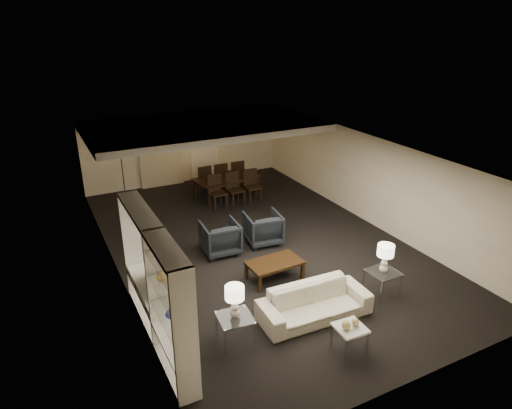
{
  "coord_description": "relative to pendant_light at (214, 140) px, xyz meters",
  "views": [
    {
      "loc": [
        -4.83,
        -9.47,
        5.51
      ],
      "look_at": [
        0.0,
        0.0,
        1.1
      ],
      "focal_mm": 32.0,
      "sensor_mm": 36.0,
      "label": 1
    }
  ],
  "objects": [
    {
      "name": "floor",
      "position": [
        -0.3,
        -3.5,
        -1.92
      ],
      "size": [
        11.0,
        11.0,
        0.0
      ],
      "primitive_type": "plane",
      "color": "black",
      "rests_on": "ground"
    },
    {
      "name": "ceiling",
      "position": [
        -0.3,
        -3.5,
        0.58
      ],
      "size": [
        7.0,
        11.0,
        0.02
      ],
      "primitive_type": "cube",
      "color": "silver",
      "rests_on": "ground"
    },
    {
      "name": "wall_back",
      "position": [
        -0.3,
        2.0,
        -0.67
      ],
      "size": [
        7.0,
        0.02,
        2.5
      ],
      "primitive_type": "cube",
      "color": "beige",
      "rests_on": "ground"
    },
    {
      "name": "wall_front",
      "position": [
        -0.3,
        -9.0,
        -0.67
      ],
      "size": [
        7.0,
        0.02,
        2.5
      ],
      "primitive_type": "cube",
      "color": "beige",
      "rests_on": "ground"
    },
    {
      "name": "wall_left",
      "position": [
        -3.8,
        -3.5,
        -0.67
      ],
      "size": [
        0.02,
        11.0,
        2.5
      ],
      "primitive_type": "cube",
      "color": "beige",
      "rests_on": "ground"
    },
    {
      "name": "wall_right",
      "position": [
        3.2,
        -3.5,
        -0.67
      ],
      "size": [
        0.02,
        11.0,
        2.5
      ],
      "primitive_type": "cube",
      "color": "beige",
      "rests_on": "ground"
    },
    {
      "name": "ceiling_soffit",
      "position": [
        -0.3,
        0.0,
        0.48
      ],
      "size": [
        7.0,
        4.0,
        0.2
      ],
      "primitive_type": "cube",
      "color": "silver",
      "rests_on": "ceiling"
    },
    {
      "name": "curtains",
      "position": [
        -1.2,
        1.92,
        -0.72
      ],
      "size": [
        1.5,
        0.12,
        2.4
      ],
      "primitive_type": "cube",
      "color": "beige",
      "rests_on": "wall_back"
    },
    {
      "name": "door",
      "position": [
        0.4,
        1.97,
        -0.87
      ],
      "size": [
        0.9,
        0.05,
        2.1
      ],
      "primitive_type": "cube",
      "color": "silver",
      "rests_on": "wall_back"
    },
    {
      "name": "painting",
      "position": [
        1.8,
        1.96,
        -0.37
      ],
      "size": [
        0.95,
        0.04,
        0.65
      ],
      "primitive_type": "cube",
      "color": "#142D38",
      "rests_on": "wall_back"
    },
    {
      "name": "media_unit",
      "position": [
        -3.61,
        -6.1,
        -0.74
      ],
      "size": [
        0.38,
        3.4,
        2.35
      ],
      "primitive_type": null,
      "color": "white",
      "rests_on": "wall_left"
    },
    {
      "name": "pendant_light",
      "position": [
        0.0,
        0.0,
        0.0
      ],
      "size": [
        0.52,
        0.52,
        0.24
      ],
      "primitive_type": "cylinder",
      "color": "#D8591E",
      "rests_on": "ceiling_soffit"
    },
    {
      "name": "sofa",
      "position": [
        -0.71,
        -6.83,
        -1.6
      ],
      "size": [
        2.24,
        0.95,
        0.65
      ],
      "primitive_type": "imported",
      "rotation": [
        0.0,
        0.0,
        -0.04
      ],
      "color": "beige",
      "rests_on": "floor"
    },
    {
      "name": "coffee_table",
      "position": [
        -0.71,
        -5.23,
        -1.7
      ],
      "size": [
        1.24,
        0.75,
        0.43
      ],
      "primitive_type": null,
      "rotation": [
        0.0,
        0.0,
        0.04
      ],
      "color": "black",
      "rests_on": "floor"
    },
    {
      "name": "armchair_left",
      "position": [
        -1.31,
        -3.53,
        -1.51
      ],
      "size": [
        0.94,
        0.96,
        0.82
      ],
      "primitive_type": "imported",
      "rotation": [
        0.0,
        0.0,
        3.07
      ],
      "color": "black",
      "rests_on": "floor"
    },
    {
      "name": "armchair_right",
      "position": [
        -0.11,
        -3.53,
        -1.51
      ],
      "size": [
        0.99,
        1.01,
        0.82
      ],
      "primitive_type": "imported",
      "rotation": [
        0.0,
        0.0,
        3.01
      ],
      "color": "black",
      "rests_on": "floor"
    },
    {
      "name": "side_table_left",
      "position": [
        -2.41,
        -6.83,
        -1.64
      ],
      "size": [
        0.66,
        0.66,
        0.57
      ],
      "primitive_type": null,
      "rotation": [
        0.0,
        0.0,
        -0.1
      ],
      "color": "white",
      "rests_on": "floor"
    },
    {
      "name": "side_table_right",
      "position": [
        0.99,
        -6.83,
        -1.64
      ],
      "size": [
        0.63,
        0.63,
        0.57
      ],
      "primitive_type": null,
      "rotation": [
        0.0,
        0.0,
        0.05
      ],
      "color": "silver",
      "rests_on": "floor"
    },
    {
      "name": "table_lamp_left",
      "position": [
        -2.41,
        -6.83,
        -1.04
      ],
      "size": [
        0.36,
        0.36,
        0.63
      ],
      "primitive_type": null,
      "rotation": [
        0.0,
        0.0,
        0.04
      ],
      "color": "beige",
      "rests_on": "side_table_left"
    },
    {
      "name": "table_lamp_right",
      "position": [
        0.99,
        -6.83,
        -1.04
      ],
      "size": [
        0.38,
        0.38,
        0.63
      ],
      "primitive_type": null,
      "rotation": [
        0.0,
        0.0,
        0.1
      ],
      "color": "beige",
      "rests_on": "side_table_right"
    },
    {
      "name": "marble_table",
      "position": [
        -0.71,
        -7.93,
        -1.67
      ],
      "size": [
        0.53,
        0.53,
        0.51
      ],
      "primitive_type": null,
      "rotation": [
        0.0,
        0.0,
        -0.05
      ],
      "color": "silver",
      "rests_on": "floor"
    },
    {
      "name": "gold_gourd_a",
      "position": [
        -0.81,
        -7.93,
        -1.33
      ],
      "size": [
        0.16,
        0.16,
        0.16
      ],
      "primitive_type": "sphere",
      "color": "#D8BF72",
      "rests_on": "marble_table"
    },
    {
      "name": "gold_gourd_b",
      "position": [
        -0.61,
        -7.93,
        -1.34
      ],
      "size": [
        0.14,
        0.14,
        0.14
      ],
      "primitive_type": "sphere",
      "color": "#DFAC76",
      "rests_on": "marble_table"
    },
    {
      "name": "television",
      "position": [
        -3.58,
        -5.52,
        -0.88
      ],
      "size": [
        1.02,
        0.13,
        0.59
      ],
      "primitive_type": "imported",
      "rotation": [
        0.0,
        0.0,
        1.57
      ],
      "color": "black",
      "rests_on": "media_unit"
    },
    {
      "name": "vase_blue",
      "position": [
        -3.61,
        -6.99,
        -0.78
      ],
      "size": [
        0.16,
        0.16,
        0.17
      ],
      "primitive_type": "imported",
      "color": "#24299D",
      "rests_on": "media_unit"
    },
    {
      "name": "vase_amber",
      "position": [
        -3.61,
        -6.68,
        -0.27
      ],
      "size": [
        0.18,
        0.18,
        0.19
      ],
      "primitive_type": "imported",
      "color": "gold",
      "rests_on": "media_unit"
    },
    {
      "name": "floor_speaker",
      "position": [
        -2.89,
        -3.49,
        -1.36
      ],
      "size": [
        0.16,
        0.16,
        1.11
      ],
      "primitive_type": "cube",
      "rotation": [
        0.0,
        0.0,
        0.38
      ],
      "color": "black",
      "rests_on": "floor"
    },
    {
      "name": "dining_table",
      "position": [
        0.32,
        -0.23,
        -1.57
      ],
      "size": [
        2.14,
        1.38,
        0.7
      ],
      "primitive_type": "imported",
      "rotation": [
        0.0,
        0.0,
        0.14
      ],
      "color": "black",
      "rests_on": "floor"
    },
    {
      "name": "chair_nl",
      "position": [
        -0.28,
        -0.88,
        -1.4
      ],
      "size": [
        0.51,
        0.51,
        1.04
      ],
      "primitive_type": null,
      "rotation": [
        0.0,
        0.0,
        0.05
      ],
      "color": "black",
      "rests_on": "floor"
    },
    {
      "name": "chair_nm",
      "position": [
        0.32,
        -0.88,
        -1.4
      ],
      "size": [
        0.51,
        0.51,
        1.04
      ],
      "primitive_type": null,
      "rotation": [
        0.0,
        0.0,
        0.06
      ],
      "color": "black",
      "rests_on": "floor"
    },
    {
      "name": "chair_nr",
      "position": [
        0.92,
        -0.88,
        -1.4
      ],
      "size": [
        0.49,
        0.49,
        1.04
      ],
      "primitive_type": null,
      "rotation": [
        0.0,
        0.0,
        -0.02
      ],
      "color": "black",
      "rests_on": "floor"
    },
    {
      "name": "chair_fl",
      "position": [
        -0.28,
        0.42,
        -1.4
      ],
      "size": [
        0.52,
        0.52,
        1.04
      ],
      "primitive_type": null,
      "rotation": [
        0.0,
        0.0,
        3.21
      ],
      "color": "black",
      "rests_on": "floor"
    },
    {
      "name": "chair_fm",
      "position": [
        0.32,
        0.42,
        -1.4
      ],
      "size": [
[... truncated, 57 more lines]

